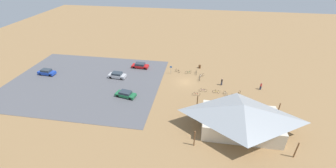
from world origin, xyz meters
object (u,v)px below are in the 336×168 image
object	(u,v)px
bicycle_yellow_by_bin	(216,92)
bicycle_red_front_row	(196,94)
bike_pavilion	(241,116)
bicycle_purple_yard_right	(203,90)
car_red_mid_lot	(140,65)
lot_sign	(171,69)
car_blue_second_row	(47,72)
trash_bin	(200,67)
bicycle_silver_near_sign	(226,93)
visitor_near_lot	(261,86)
bicycle_teal_yard_front	(196,73)
bicycle_orange_edge_north	(239,93)
car_silver_aisle_side	(117,75)
car_green_far_end	(126,94)
bicycle_white_lone_east	(202,75)
bicycle_blue_edge_south	(200,79)
bicycle_blue_lone_west	(233,96)
bicycle_green_yard_center	(188,72)
visitor_crossing_yard	(222,82)
bicycle_black_near_porch	(178,71)

from	to	relation	value
bicycle_yellow_by_bin	bicycle_red_front_row	world-z (taller)	bicycle_red_front_row
bike_pavilion	bicycle_purple_yard_right	bearing A→B (deg)	-60.26
bicycle_yellow_by_bin	car_red_mid_lot	xyz separation A→B (m)	(20.00, -9.41, 0.35)
lot_sign	car_blue_second_row	bearing A→B (deg)	10.27
trash_bin	bicycle_silver_near_sign	world-z (taller)	trash_bin
bicycle_silver_near_sign	car_blue_second_row	distance (m)	44.51
visitor_near_lot	bike_pavilion	bearing A→B (deg)	66.26
bicycle_teal_yard_front	car_red_mid_lot	xyz separation A→B (m)	(15.13, -1.03, 0.34)
bicycle_purple_yard_right	bicycle_orange_edge_north	distance (m)	7.74
bicycle_purple_yard_right	car_silver_aisle_side	size ratio (longest dim) A/B	0.41
bicycle_teal_yard_front	car_green_far_end	distance (m)	19.49
car_blue_second_row	car_green_far_end	size ratio (longest dim) A/B	0.94
bicycle_white_lone_east	bicycle_teal_yard_front	bearing A→B (deg)	-42.61
bicycle_blue_edge_south	bicycle_blue_lone_west	bearing A→B (deg)	138.30
bicycle_white_lone_east	bicycle_blue_edge_south	bearing A→B (deg)	76.29
bicycle_red_front_row	bicycle_blue_lone_west	size ratio (longest dim) A/B	0.96
trash_bin	bicycle_teal_yard_front	world-z (taller)	bicycle_teal_yard_front
bike_pavilion	bicycle_silver_near_sign	bearing A→B (deg)	-81.59
bicycle_green_yard_center	visitor_near_lot	distance (m)	17.63
bicycle_teal_yard_front	car_silver_aisle_side	distance (m)	20.00
bicycle_blue_edge_south	bicycle_silver_near_sign	distance (m)	8.13
bicycle_blue_lone_west	visitor_crossing_yard	size ratio (longest dim) A/B	1.03
car_blue_second_row	car_silver_aisle_side	size ratio (longest dim) A/B	1.00
bicycle_green_yard_center	bicycle_red_front_row	distance (m)	10.32
bicycle_blue_edge_south	bicycle_yellow_by_bin	distance (m)	6.50
bicycle_orange_edge_north	bicycle_silver_near_sign	size ratio (longest dim) A/B	0.96
bicycle_white_lone_east	car_red_mid_lot	size ratio (longest dim) A/B	0.28
bicycle_green_yard_center	car_green_far_end	bearing A→B (deg)	45.80
bicycle_orange_edge_north	car_red_mid_lot	bearing A→B (deg)	-20.69
bicycle_black_near_porch	bicycle_silver_near_sign	world-z (taller)	bicycle_silver_near_sign
bicycle_blue_edge_south	bicycle_orange_edge_north	world-z (taller)	bicycle_orange_edge_north
bicycle_orange_edge_north	car_green_far_end	size ratio (longest dim) A/B	0.31
bicycle_white_lone_east	visitor_near_lot	xyz separation A→B (m)	(-13.41, 3.89, 0.53)
bicycle_blue_edge_south	bicycle_blue_lone_west	xyz separation A→B (m)	(-7.39, 6.58, -0.00)
bicycle_red_front_row	car_blue_second_row	world-z (taller)	car_blue_second_row
trash_bin	bicycle_teal_yard_front	size ratio (longest dim) A/B	0.52
car_blue_second_row	lot_sign	bearing A→B (deg)	-169.73
visitor_near_lot	bicycle_yellow_by_bin	bearing A→B (deg)	17.67
bike_pavilion	visitor_near_lot	world-z (taller)	bike_pavilion
bicycle_white_lone_east	car_blue_second_row	size ratio (longest dim) A/B	0.29
bicycle_blue_edge_south	bicycle_black_near_porch	distance (m)	6.79
car_blue_second_row	car_red_mid_lot	xyz separation A→B (m)	(-22.47, -7.54, -0.05)
car_red_mid_lot	car_silver_aisle_side	bearing A→B (deg)	56.50
trash_bin	car_red_mid_lot	distance (m)	16.08
visitor_crossing_yard	bicycle_yellow_by_bin	bearing A→B (deg)	70.83
bicycle_silver_near_sign	bicycle_purple_yard_right	bearing A→B (deg)	-5.89
bicycle_green_yard_center	car_green_far_end	size ratio (longest dim) A/B	0.34
bicycle_white_lone_east	car_blue_second_row	distance (m)	39.38
bicycle_yellow_by_bin	bicycle_orange_edge_north	distance (m)	4.81
lot_sign	bicycle_black_near_porch	distance (m)	2.25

